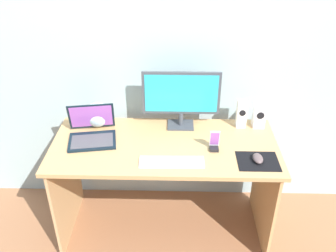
{
  "coord_description": "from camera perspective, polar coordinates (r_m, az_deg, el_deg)",
  "views": [
    {
      "loc": [
        0.07,
        -1.97,
        2.09
      ],
      "look_at": [
        0.02,
        -0.02,
        0.89
      ],
      "focal_mm": 39.54,
      "sensor_mm": 36.0,
      "label": 1
    }
  ],
  "objects": [
    {
      "name": "laptop",
      "position": [
        2.47,
        -11.63,
        -1.0
      ],
      "size": [
        0.34,
        0.32,
        0.22
      ],
      "color": "black",
      "rests_on": "desk"
    },
    {
      "name": "desk",
      "position": [
        2.48,
        -0.53,
        -5.72
      ],
      "size": [
        1.46,
        0.66,
        0.74
      ],
      "color": "tan",
      "rests_on": "ground_plane"
    },
    {
      "name": "monitor",
      "position": [
        2.47,
        2.04,
        4.53
      ],
      "size": [
        0.52,
        0.14,
        0.4
      ],
      "color": "#3D424A",
      "rests_on": "desk"
    },
    {
      "name": "ground_plane",
      "position": [
        2.88,
        -0.47,
        -15.16
      ],
      "size": [
        8.0,
        8.0,
        0.0
      ],
      "primitive_type": "plane",
      "color": "#936241"
    },
    {
      "name": "fishbowl",
      "position": [
        2.6,
        -10.83,
        1.75
      ],
      "size": [
        0.18,
        0.18,
        0.18
      ],
      "primitive_type": "sphere",
      "color": "silver",
      "rests_on": "desk"
    },
    {
      "name": "speaker_near_monitor",
      "position": [
        2.58,
        11.27,
        1.88
      ],
      "size": [
        0.07,
        0.07,
        0.2
      ],
      "color": "white",
      "rests_on": "desk"
    },
    {
      "name": "phone_in_dock",
      "position": [
        2.33,
        7.17,
        -2.63
      ],
      "size": [
        0.06,
        0.06,
        0.14
      ],
      "color": "black",
      "rests_on": "desk"
    },
    {
      "name": "mousepad",
      "position": [
        2.3,
        13.68,
        -5.3
      ],
      "size": [
        0.25,
        0.2,
        0.0
      ],
      "primitive_type": "cube",
      "color": "black",
      "rests_on": "desk"
    },
    {
      "name": "speaker_right",
      "position": [
        2.61,
        13.88,
        1.6
      ],
      "size": [
        0.08,
        0.08,
        0.17
      ],
      "color": "white",
      "rests_on": "desk"
    },
    {
      "name": "keyboard_external",
      "position": [
        2.22,
        0.57,
        -5.59
      ],
      "size": [
        0.39,
        0.12,
        0.01
      ],
      "primitive_type": "cube",
      "rotation": [
        0.0,
        0.0,
        0.02
      ],
      "color": "white",
      "rests_on": "desk"
    },
    {
      "name": "wall_back",
      "position": [
        2.53,
        -0.28,
        12.08
      ],
      "size": [
        6.0,
        0.04,
        2.5
      ],
      "primitive_type": "cube",
      "color": "#99B3B7",
      "rests_on": "ground_plane"
    },
    {
      "name": "mouse",
      "position": [
        2.29,
        13.68,
        -4.87
      ],
      "size": [
        0.06,
        0.1,
        0.04
      ],
      "primitive_type": "ellipsoid",
      "rotation": [
        0.0,
        0.0,
        0.03
      ],
      "color": "#594849",
      "rests_on": "mousepad"
    }
  ]
}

